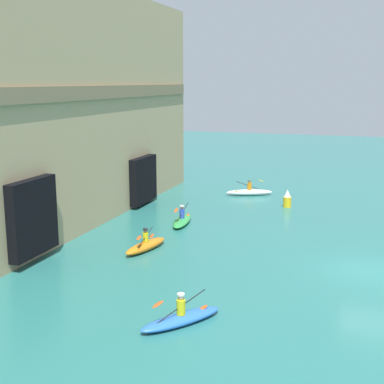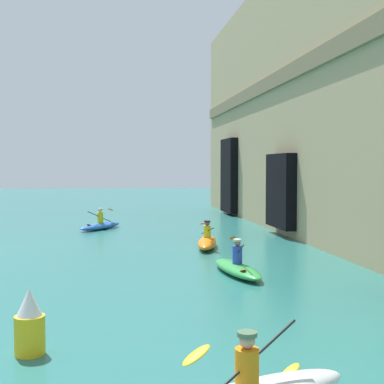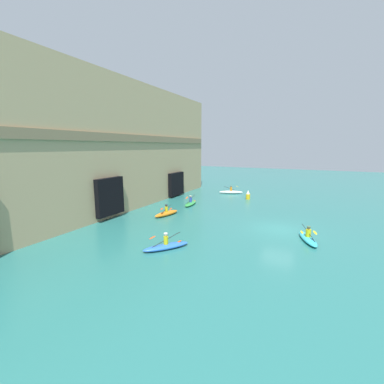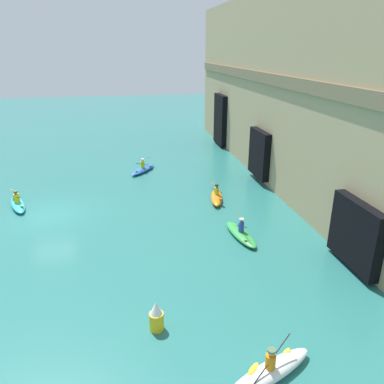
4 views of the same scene
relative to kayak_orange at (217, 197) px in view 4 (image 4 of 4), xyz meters
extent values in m
plane|color=#28706B|center=(0.41, -10.38, -0.25)|extent=(120.00, 120.00, 0.00)
cube|color=tan|center=(-2.53, 7.92, 6.36)|extent=(40.11, 7.32, 13.22)
cube|color=#79674A|center=(-2.53, 4.21, 7.18)|extent=(39.31, 0.24, 0.73)
cube|color=black|center=(-14.44, 4.11, 2.36)|extent=(3.25, 0.70, 4.93)
cube|color=black|center=(-3.22, 4.11, 1.85)|extent=(3.13, 0.70, 3.43)
cube|color=black|center=(8.93, 4.11, 1.44)|extent=(3.30, 0.70, 3.00)
ellipsoid|color=orange|center=(0.00, 0.00, -0.03)|extent=(3.06, 1.38, 0.43)
cylinder|color=gold|center=(0.00, 0.00, 0.41)|extent=(0.28, 0.28, 0.45)
sphere|color=brown|center=(0.00, 0.00, 0.74)|extent=(0.20, 0.20, 0.20)
cylinder|color=#232328|center=(0.00, 0.00, 0.82)|extent=(0.25, 0.25, 0.06)
cylinder|color=black|center=(0.00, 0.00, 0.43)|extent=(1.98, 0.15, 0.48)
ellipsoid|color=#D84C19|center=(0.87, 0.05, 0.24)|extent=(0.45, 0.21, 0.15)
ellipsoid|color=#D84C19|center=(-0.87, -0.05, 0.63)|extent=(0.45, 0.21, 0.15)
ellipsoid|color=blue|center=(-7.00, -4.33, -0.08)|extent=(2.99, 2.47, 0.34)
cylinder|color=gold|center=(-7.00, -4.33, 0.36)|extent=(0.30, 0.30, 0.53)
sphere|color=beige|center=(-7.00, -4.33, 0.73)|extent=(0.21, 0.21, 0.21)
cylinder|color=silver|center=(-7.00, -4.33, 0.81)|extent=(0.26, 0.26, 0.06)
cylinder|color=black|center=(-7.00, -4.33, 0.38)|extent=(1.73, 1.20, 0.75)
ellipsoid|color=#D84C19|center=(-6.24, -4.85, 0.07)|extent=(0.46, 0.39, 0.19)
ellipsoid|color=#D84C19|center=(-7.75, -3.82, 0.70)|extent=(0.46, 0.39, 0.19)
ellipsoid|color=#33B2C6|center=(-1.29, -12.57, -0.08)|extent=(3.20, 1.77, 0.33)
cylinder|color=gold|center=(-1.29, -12.57, 0.35)|extent=(0.35, 0.35, 0.52)
sphere|color=brown|center=(-1.29, -12.57, 0.71)|extent=(0.21, 0.21, 0.21)
cylinder|color=#4C6B4C|center=(-1.29, -12.57, 0.80)|extent=(0.26, 0.26, 0.06)
cylinder|color=black|center=(-1.29, -12.57, 0.37)|extent=(1.71, 0.99, 0.69)
ellipsoid|color=yellow|center=(-2.03, -12.99, 0.66)|extent=(0.47, 0.37, 0.19)
ellipsoid|color=yellow|center=(-0.55, -12.14, 0.08)|extent=(0.47, 0.37, 0.19)
ellipsoid|color=green|center=(5.20, 0.00, -0.08)|extent=(3.24, 1.26, 0.33)
cylinder|color=#2D47B7|center=(5.20, 0.00, 0.35)|extent=(0.29, 0.29, 0.53)
sphere|color=#9E704C|center=(5.20, 0.00, 0.71)|extent=(0.20, 0.20, 0.20)
cylinder|color=silver|center=(5.20, 0.00, 0.79)|extent=(0.25, 0.25, 0.06)
cylinder|color=black|center=(5.20, 0.00, 0.38)|extent=(1.92, 0.13, 0.84)
ellipsoid|color=#D84C19|center=(4.36, 0.04, 0.73)|extent=(0.43, 0.20, 0.22)
ellipsoid|color=#D84C19|center=(6.05, -0.05, 0.02)|extent=(0.43, 0.20, 0.22)
ellipsoid|color=white|center=(14.07, -1.96, -0.03)|extent=(1.95, 3.35, 0.43)
cylinder|color=orange|center=(14.07, -1.96, 0.41)|extent=(0.31, 0.31, 0.46)
sphere|color=tan|center=(14.07, -1.96, 0.75)|extent=(0.21, 0.21, 0.21)
cylinder|color=#4C6B4C|center=(14.07, -1.96, 0.84)|extent=(0.26, 0.26, 0.06)
cylinder|color=black|center=(14.07, -1.96, 0.44)|extent=(1.15, 1.69, 0.79)
ellipsoid|color=yellow|center=(14.57, -2.69, 0.77)|extent=(0.39, 0.46, 0.20)
ellipsoid|color=yellow|center=(13.58, -1.22, 0.10)|extent=(0.39, 0.46, 0.20)
cylinder|color=yellow|center=(11.30, -5.08, 0.09)|extent=(0.52, 0.52, 0.67)
cone|color=white|center=(11.30, -5.08, 0.66)|extent=(0.44, 0.44, 0.48)
camera|label=1|loc=(-22.73, -10.02, 7.77)|focal=50.00mm
camera|label=2|loc=(20.65, -3.64, 2.99)|focal=50.00mm
camera|label=3|loc=(-20.43, -12.89, 6.36)|focal=24.00mm
camera|label=4|loc=(22.03, -5.86, 9.13)|focal=35.00mm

